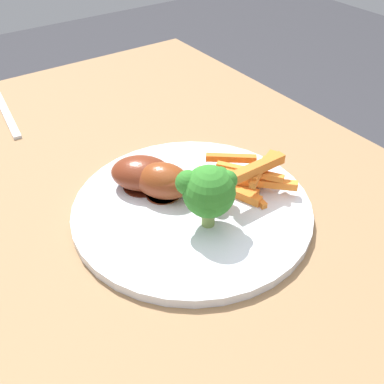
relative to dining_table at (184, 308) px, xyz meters
name	(u,v)px	position (x,y,z in m)	size (l,w,h in m)	color
dining_table	(184,308)	(0.00, 0.00, 0.00)	(1.13, 0.72, 0.71)	#8E6B47
dinner_plate	(192,209)	(-0.05, 0.04, 0.11)	(0.29, 0.29, 0.01)	silver
broccoli_floret_front	(207,191)	(-0.01, 0.04, 0.17)	(0.06, 0.06, 0.08)	#85A24F
carrot_fries_pile	(241,177)	(-0.04, 0.11, 0.14)	(0.11, 0.11, 0.05)	orange
chicken_drumstick_near	(146,174)	(-0.11, 0.02, 0.14)	(0.11, 0.12, 0.04)	#4B190D
chicken_drumstick_far	(165,183)	(-0.08, 0.03, 0.14)	(0.11, 0.09, 0.04)	#5A2010
chicken_drumstick_extra	(168,181)	(-0.08, 0.03, 0.14)	(0.11, 0.10, 0.04)	#5C220E
fork	(5,112)	(-0.43, -0.07, 0.11)	(0.19, 0.01, 0.01)	silver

